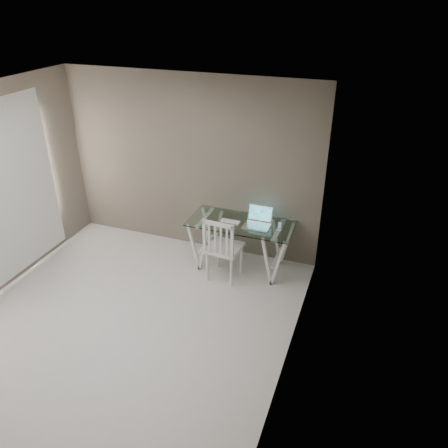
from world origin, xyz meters
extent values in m
plane|color=#BBB8B3|center=(0.00, 0.00, 0.00)|extent=(4.50, 4.50, 0.00)
cube|color=white|center=(0.00, 0.00, 2.70)|extent=(4.00, 4.50, 0.02)
cube|color=#61574C|center=(0.00, 2.25, 1.35)|extent=(4.00, 0.02, 2.70)
cube|color=#61574C|center=(2.00, 0.00, 1.35)|extent=(0.02, 4.50, 2.70)
cube|color=white|center=(-1.94, 0.60, 1.30)|extent=(0.01, 1.80, 2.40)
cube|color=silver|center=(0.94, 1.85, 0.74)|extent=(1.50, 0.70, 0.01)
cube|color=silver|center=(0.39, 1.85, 0.36)|extent=(0.24, 0.62, 0.72)
cube|color=silver|center=(1.49, 1.85, 0.36)|extent=(0.24, 0.62, 0.72)
cube|color=silver|center=(0.81, 1.53, 0.49)|extent=(0.49, 0.49, 0.04)
cylinder|color=silver|center=(0.61, 1.36, 0.23)|extent=(0.04, 0.04, 0.46)
cylinder|color=silver|center=(0.98, 1.33, 0.23)|extent=(0.04, 0.04, 0.46)
cylinder|color=silver|center=(0.64, 1.72, 0.23)|extent=(0.04, 0.04, 0.46)
cylinder|color=silver|center=(1.00, 1.70, 0.23)|extent=(0.04, 0.04, 0.46)
cube|color=silver|center=(0.79, 1.32, 0.74)|extent=(0.46, 0.07, 0.51)
cube|color=silver|center=(1.19, 1.82, 0.75)|extent=(0.36, 0.25, 0.02)
cube|color=#19D899|center=(1.19, 1.99, 0.88)|extent=(0.36, 0.09, 0.23)
cube|color=silver|center=(0.79, 1.82, 0.75)|extent=(0.30, 0.13, 0.01)
ellipsoid|color=white|center=(0.88, 1.61, 0.76)|extent=(0.11, 0.06, 0.03)
cube|color=white|center=(1.50, 1.84, 0.75)|extent=(0.07, 0.07, 0.02)
cube|color=black|center=(1.50, 1.85, 0.81)|extent=(0.05, 0.03, 0.11)
camera|label=1|loc=(2.58, -3.38, 3.70)|focal=35.00mm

